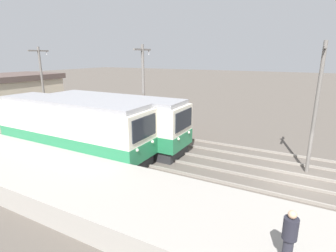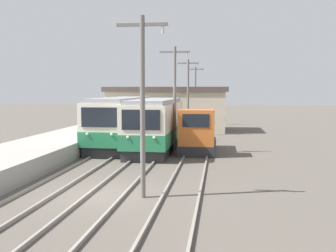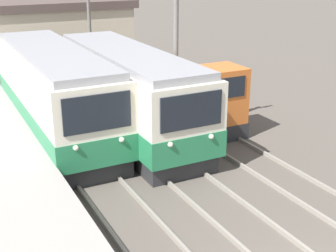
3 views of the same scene
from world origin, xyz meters
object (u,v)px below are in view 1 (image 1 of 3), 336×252
Objects in this scene: shunting_locomotive at (145,122)px; catenary_mast_far at (43,84)px; commuter_train_center at (115,123)px; commuter_train_left at (73,130)px; person_on_platform at (289,235)px; catenary_mast_mid at (143,91)px; catenary_mast_near at (316,104)px.

catenary_mast_far reaches higher than shunting_locomotive.
commuter_train_center is 2.03× the size of shunting_locomotive.
commuter_train_left is 2.08× the size of shunting_locomotive.
person_on_platform is at bearing -113.16° from catenary_mast_far.
shunting_locomotive is 3.18m from catenary_mast_mid.
catenary_mast_mid is 10.87m from catenary_mast_far.
commuter_train_left reaches higher than shunting_locomotive.
commuter_train_left is 1.57× the size of catenary_mast_near.
commuter_train_center is (2.80, -1.18, -0.03)m from commuter_train_left.
shunting_locomotive is at bearing -11.29° from commuter_train_center.
catenary_mast_near is at bearing -72.35° from commuter_train_left.
person_on_platform is at bearing -110.14° from commuter_train_left.
commuter_train_center is at bearing -99.12° from catenary_mast_far.
catenary_mast_mid is at bearing 48.84° from person_on_platform.
catenary_mast_near is (1.51, -12.35, 2.18)m from commuter_train_center.
commuter_train_left is at bearing 157.12° from commuter_train_center.
catenary_mast_near and catenary_mast_mid have the same top height.
person_on_platform is (-9.10, -10.41, -2.00)m from catenary_mast_mid.
catenary_mast_far is (-1.49, 9.99, 2.67)m from shunting_locomotive.
catenary_mast_mid is at bearing -90.00° from catenary_mast_far.
commuter_train_center reaches higher than person_on_platform.
shunting_locomotive is 10.45m from catenary_mast_far.
shunting_locomotive is at bearing 82.76° from catenary_mast_near.
commuter_train_left is 5.50m from catenary_mast_mid.
catenary_mast_near reaches higher than commuter_train_center.
catenary_mast_mid is 4.51× the size of person_on_platform.
commuter_train_left is 1.57× the size of catenary_mast_far.
catenary_mast_far is at bearing 98.49° from shunting_locomotive.
commuter_train_left is 14.37m from catenary_mast_near.
catenary_mast_far is at bearing 90.00° from catenary_mast_near.
catenary_mast_near reaches higher than shunting_locomotive.
catenary_mast_far is 23.24m from person_on_platform.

